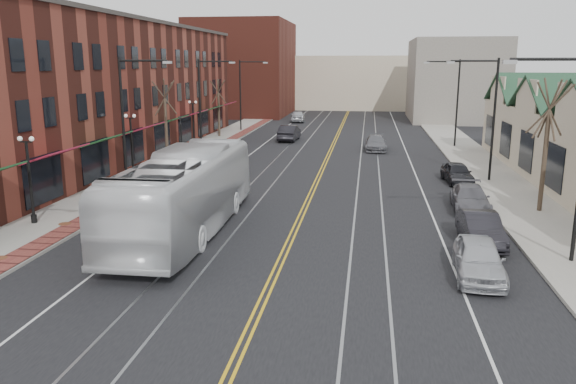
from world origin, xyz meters
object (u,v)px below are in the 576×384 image
(parked_car_a, at_px, (479,259))
(parked_car_c, at_px, (470,198))
(transit_bus, at_px, (185,193))
(parked_car_d, at_px, (457,173))
(parked_car_b, at_px, (481,229))
(parked_suv, at_px, (130,198))

(parked_car_a, xyz_separation_m, parked_car_c, (1.37, 10.05, -0.06))
(transit_bus, distance_m, parked_car_d, 19.66)
(parked_car_b, height_order, parked_car_c, parked_car_b)
(parked_car_c, bearing_deg, parked_suv, -169.17)
(parked_suv, distance_m, parked_car_c, 18.40)
(parked_car_b, relative_size, parked_car_c, 0.92)
(transit_bus, xyz_separation_m, parked_suv, (-4.30, 3.53, -1.21))
(parked_car_b, xyz_separation_m, parked_car_d, (0.93, 13.26, -0.02))
(parked_car_c, relative_size, parked_car_d, 1.15)
(parked_car_b, distance_m, parked_car_d, 13.30)
(parked_suv, xyz_separation_m, parked_car_a, (16.85, -7.46, 0.02))
(parked_car_a, bearing_deg, parked_car_d, 88.21)
(parked_suv, bearing_deg, parked_car_a, 148.36)
(parked_suv, relative_size, parked_car_b, 1.21)
(parked_car_b, bearing_deg, parked_suv, 167.75)
(transit_bus, height_order, parked_car_c, transit_bus)
(parked_car_a, relative_size, parked_car_d, 1.07)
(parked_suv, height_order, parked_car_b, parked_suv)
(parked_suv, distance_m, parked_car_a, 18.43)
(parked_car_a, bearing_deg, parked_car_c, 86.22)
(transit_bus, xyz_separation_m, parked_car_d, (14.30, 13.43, -1.24))
(parked_suv, height_order, parked_car_d, parked_suv)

